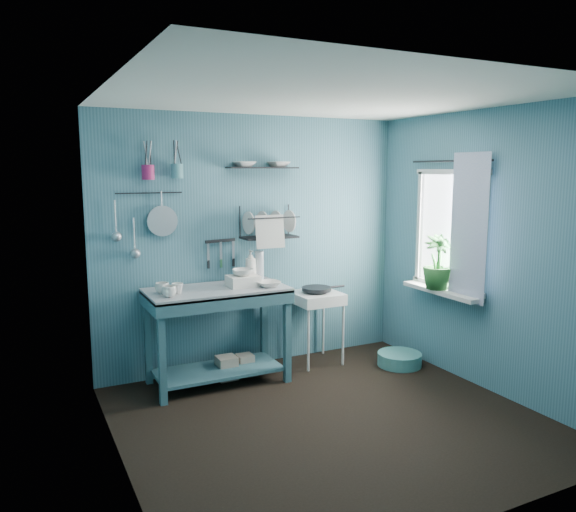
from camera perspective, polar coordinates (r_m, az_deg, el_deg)
name	(u,v)px	position (r m, az deg, el deg)	size (l,w,h in m)	color
floor	(330,420)	(4.67, 4.28, -16.24)	(3.20, 3.20, 0.00)	black
ceiling	(334,96)	(4.26, 4.67, 15.86)	(3.20, 3.20, 0.00)	silver
wall_back	(255,243)	(5.62, -3.42, 1.38)	(3.20, 3.20, 0.00)	#386472
wall_front	(478,308)	(3.13, 18.77, -5.05)	(3.20, 3.20, 0.00)	#386472
wall_left	(116,284)	(3.74, -17.08, -2.75)	(3.00, 3.00, 0.00)	#386472
wall_right	(487,252)	(5.29, 19.52, 0.42)	(3.00, 3.00, 0.00)	#386472
work_counter	(218,336)	(5.28, -7.16, -8.06)	(1.27, 0.64, 0.90)	#2E5761
mug_left	(169,291)	(4.87, -11.98, -3.55)	(0.12, 0.12, 0.10)	silver
mug_mid	(178,288)	(4.99, -11.16, -3.25)	(0.10, 0.10, 0.09)	silver
mug_right	(162,288)	(5.02, -12.66, -3.21)	(0.12, 0.12, 0.10)	silver
wash_tub	(243,281)	(5.22, -4.60, -2.53)	(0.28, 0.22, 0.10)	silver
tub_bowl	(243,272)	(5.21, -4.61, -1.67)	(0.20, 0.20, 0.06)	silver
soap_bottle	(251,265)	(5.47, -3.82, -0.95)	(0.12, 0.12, 0.30)	silver
water_bottle	(259,265)	(5.53, -2.94, -0.94)	(0.09, 0.09, 0.28)	#ABB6BF
counter_bowl	(268,284)	(5.19, -2.00, -2.86)	(0.22, 0.22, 0.05)	silver
hotplate_stand	(316,327)	(5.81, 2.88, -7.26)	(0.46, 0.46, 0.74)	silver
frying_pan	(316,289)	(5.71, 2.91, -3.35)	(0.30, 0.30, 0.04)	black
knife_strip	(220,241)	(5.45, -6.89, 1.55)	(0.32, 0.02, 0.03)	black
dish_rack	(269,222)	(5.52, -1.92, 3.47)	(0.55, 0.24, 0.32)	black
upper_shelf	(263,168)	(5.50, -2.60, 8.95)	(0.70, 0.18, 0.01)	black
shelf_bowl_left	(244,162)	(5.42, -4.46, 9.47)	(0.21, 0.21, 0.05)	silver
shelf_bowl_right	(278,156)	(5.57, -0.97, 10.09)	(0.21, 0.21, 0.05)	silver
utensil_cup_magenta	(148,172)	(5.17, -14.03, 8.25)	(0.11, 0.11, 0.13)	#A11D58
utensil_cup_teal	(177,171)	(5.23, -11.22, 8.46)	(0.11, 0.11, 0.13)	teal
colander	(162,221)	(5.25, -12.65, 3.49)	(0.28, 0.28, 0.03)	#ADAFB5
ladle_outer	(115,217)	(5.17, -17.15, 3.79)	(0.01, 0.01, 0.30)	#ADAFB5
ladle_inner	(134,234)	(5.21, -15.37, 2.13)	(0.01, 0.01, 0.30)	#ADAFB5
hook_rail	(149,193)	(5.23, -13.92, 6.24)	(0.01, 0.01, 0.60)	black
window_glass	(450,230)	(5.58, 16.18, 2.54)	(1.10, 1.10, 0.00)	white
windowsill	(441,291)	(5.61, 15.28, -3.49)	(0.16, 0.95, 0.04)	silver
curtain	(469,228)	(5.31, 17.87, 2.71)	(1.35, 1.35, 0.00)	silver
curtain_rod	(450,161)	(5.52, 16.12, 9.25)	(0.02, 0.02, 1.05)	black
potted_plant	(438,262)	(5.58, 15.00, -0.59)	(0.29, 0.29, 0.53)	#27632A
storage_tin_large	(227,368)	(5.46, -6.25, -11.21)	(0.18, 0.18, 0.22)	gray
storage_tin_small	(245,364)	(5.56, -4.39, -10.93)	(0.15, 0.15, 0.20)	gray
floor_basin	(400,359)	(5.90, 11.26, -10.24)	(0.45, 0.45, 0.13)	teal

